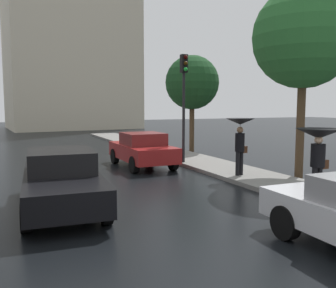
{
  "coord_description": "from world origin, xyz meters",
  "views": [
    {
      "loc": [
        -2.78,
        -1.46,
        2.57
      ],
      "look_at": [
        1.07,
        7.12,
        1.57
      ],
      "focal_mm": 39.04,
      "sensor_mm": 36.0,
      "label": 1
    }
  ],
  "objects_px": {
    "pedestrian_with_umbrella_far": "(240,131)",
    "street_tree_mid": "(304,38)",
    "traffic_light": "(184,89)",
    "car_black_mid_road": "(62,179)",
    "car_red_far_ahead": "(142,149)",
    "pedestrian_with_umbrella_near": "(319,141)",
    "street_tree_near": "(192,83)"
  },
  "relations": [
    {
      "from": "street_tree_near",
      "to": "traffic_light",
      "type": "bearing_deg",
      "value": -122.06
    },
    {
      "from": "car_black_mid_road",
      "to": "street_tree_mid",
      "type": "bearing_deg",
      "value": -172.22
    },
    {
      "from": "traffic_light",
      "to": "car_black_mid_road",
      "type": "bearing_deg",
      "value": -140.85
    },
    {
      "from": "car_black_mid_road",
      "to": "street_tree_near",
      "type": "bearing_deg",
      "value": -129.38
    },
    {
      "from": "pedestrian_with_umbrella_near",
      "to": "pedestrian_with_umbrella_far",
      "type": "xyz_separation_m",
      "value": [
        -0.13,
        3.35,
        0.06
      ]
    },
    {
      "from": "street_tree_near",
      "to": "car_black_mid_road",
      "type": "bearing_deg",
      "value": -133.53
    },
    {
      "from": "pedestrian_with_umbrella_near",
      "to": "street_tree_near",
      "type": "height_order",
      "value": "street_tree_near"
    },
    {
      "from": "pedestrian_with_umbrella_far",
      "to": "street_tree_mid",
      "type": "relative_size",
      "value": 0.3
    },
    {
      "from": "car_red_far_ahead",
      "to": "street_tree_near",
      "type": "distance_m",
      "value": 6.38
    },
    {
      "from": "pedestrian_with_umbrella_near",
      "to": "street_tree_mid",
      "type": "bearing_deg",
      "value": 53.8
    },
    {
      "from": "car_black_mid_road",
      "to": "traffic_light",
      "type": "xyz_separation_m",
      "value": [
        5.73,
        4.66,
        2.54
      ]
    },
    {
      "from": "pedestrian_with_umbrella_far",
      "to": "street_tree_mid",
      "type": "xyz_separation_m",
      "value": [
        2.02,
        -0.73,
        3.17
      ]
    },
    {
      "from": "car_black_mid_road",
      "to": "traffic_light",
      "type": "height_order",
      "value": "traffic_light"
    },
    {
      "from": "pedestrian_with_umbrella_far",
      "to": "car_black_mid_road",
      "type": "bearing_deg",
      "value": 0.12
    },
    {
      "from": "car_black_mid_road",
      "to": "street_tree_near",
      "type": "xyz_separation_m",
      "value": [
        8.24,
        8.67,
        3.06
      ]
    },
    {
      "from": "street_tree_mid",
      "to": "car_black_mid_road",
      "type": "bearing_deg",
      "value": -176.37
    },
    {
      "from": "pedestrian_with_umbrella_far",
      "to": "street_tree_mid",
      "type": "bearing_deg",
      "value": 148.79
    },
    {
      "from": "pedestrian_with_umbrella_near",
      "to": "pedestrian_with_umbrella_far",
      "type": "relative_size",
      "value": 0.92
    },
    {
      "from": "pedestrian_with_umbrella_far",
      "to": "traffic_light",
      "type": "relative_size",
      "value": 0.44
    },
    {
      "from": "car_black_mid_road",
      "to": "pedestrian_with_umbrella_far",
      "type": "height_order",
      "value": "pedestrian_with_umbrella_far"
    },
    {
      "from": "street_tree_near",
      "to": "street_tree_mid",
      "type": "distance_m",
      "value": 8.22
    },
    {
      "from": "pedestrian_with_umbrella_near",
      "to": "traffic_light",
      "type": "xyz_separation_m",
      "value": [
        -0.59,
        6.76,
        1.64
      ]
    },
    {
      "from": "car_red_far_ahead",
      "to": "traffic_light",
      "type": "distance_m",
      "value": 3.11
    },
    {
      "from": "pedestrian_with_umbrella_near",
      "to": "pedestrian_with_umbrella_far",
      "type": "distance_m",
      "value": 3.35
    },
    {
      "from": "car_red_far_ahead",
      "to": "pedestrian_with_umbrella_near",
      "type": "relative_size",
      "value": 2.17
    },
    {
      "from": "street_tree_mid",
      "to": "traffic_light",
      "type": "bearing_deg",
      "value": 120.96
    },
    {
      "from": "car_black_mid_road",
      "to": "traffic_light",
      "type": "distance_m",
      "value": 7.81
    },
    {
      "from": "street_tree_mid",
      "to": "street_tree_near",
      "type": "bearing_deg",
      "value": 89.84
    },
    {
      "from": "traffic_light",
      "to": "street_tree_near",
      "type": "relative_size",
      "value": 0.86
    },
    {
      "from": "pedestrian_with_umbrella_near",
      "to": "traffic_light",
      "type": "relative_size",
      "value": 0.4
    },
    {
      "from": "car_black_mid_road",
      "to": "street_tree_mid",
      "type": "relative_size",
      "value": 0.71
    },
    {
      "from": "car_red_far_ahead",
      "to": "pedestrian_with_umbrella_near",
      "type": "xyz_separation_m",
      "value": [
        2.34,
        -7.13,
        0.9
      ]
    }
  ]
}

